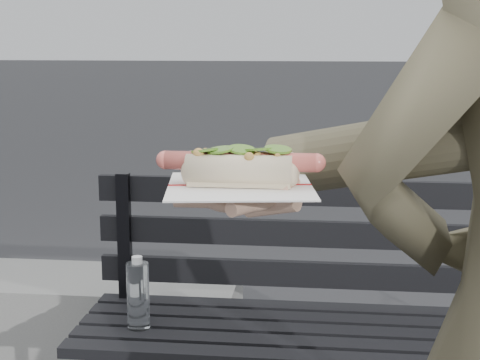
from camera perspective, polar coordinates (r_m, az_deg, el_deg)
The scene contains 3 objects.
park_bench at distance 2.18m, azimuth 7.33°, elevation -9.66°, with size 1.50×0.44×0.88m.
concrete_block at distance 2.94m, azimuth -12.18°, elevation -11.07°, with size 1.20×0.40×0.40m, color slate.
held_hotdog at distance 1.02m, azimuth 11.85°, elevation 2.16°, with size 0.64×0.30×0.20m.
Camera 1 is at (-0.04, -1.02, 1.29)m, focal length 55.00 mm.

